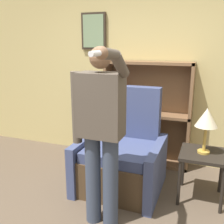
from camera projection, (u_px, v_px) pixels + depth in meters
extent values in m
cube|color=tan|center=(141.00, 67.00, 3.84)|extent=(8.00, 0.06, 2.80)
cube|color=#33281E|center=(94.00, 31.00, 3.91)|extent=(0.39, 0.04, 0.53)
cube|color=gray|center=(93.00, 31.00, 3.89)|extent=(0.33, 0.01, 0.47)
cube|color=brown|center=(108.00, 110.00, 3.99)|extent=(0.04, 0.28, 1.50)
cube|color=brown|center=(190.00, 118.00, 3.59)|extent=(0.04, 0.28, 1.50)
cube|color=brown|center=(149.00, 112.00, 3.91)|extent=(1.25, 0.01, 1.50)
cube|color=brown|center=(145.00, 160.00, 3.98)|extent=(1.25, 0.28, 0.04)
cube|color=brown|center=(147.00, 114.00, 3.79)|extent=(1.25, 0.28, 0.04)
cube|color=brown|center=(149.00, 63.00, 3.60)|extent=(1.25, 0.28, 0.04)
cube|color=#5B99A8|center=(111.00, 137.00, 4.08)|extent=(0.04, 0.22, 0.59)
cube|color=#5B99A8|center=(114.00, 137.00, 4.06)|extent=(0.05, 0.21, 0.59)
cube|color=#5B99A8|center=(117.00, 141.00, 4.06)|extent=(0.03, 0.16, 0.46)
cube|color=purple|center=(120.00, 139.00, 4.04)|extent=(0.04, 0.20, 0.53)
cube|color=#5B99A8|center=(111.00, 95.00, 3.91)|extent=(0.05, 0.18, 0.44)
cube|color=black|center=(114.00, 92.00, 3.89)|extent=(0.03, 0.23, 0.56)
cube|color=red|center=(117.00, 95.00, 3.88)|extent=(0.05, 0.23, 0.46)
cube|color=#BC4C56|center=(120.00, 95.00, 3.86)|extent=(0.04, 0.17, 0.48)
cube|color=#4C3823|center=(120.00, 171.00, 3.21)|extent=(0.79, 0.83, 0.44)
cube|color=#3D4770|center=(119.00, 151.00, 3.10)|extent=(0.75, 0.71, 0.12)
cube|color=#3D4770|center=(130.00, 124.00, 3.42)|extent=(0.79, 0.16, 1.00)
cube|color=#3D4770|center=(87.00, 159.00, 3.34)|extent=(0.10, 0.91, 0.62)
cube|color=#3D4770|center=(156.00, 171.00, 3.04)|extent=(0.10, 0.91, 0.62)
cylinder|color=#384256|center=(93.00, 179.00, 2.56)|extent=(0.15, 0.15, 0.91)
cylinder|color=#384256|center=(110.00, 182.00, 2.50)|extent=(0.15, 0.15, 0.91)
cube|color=#51473D|center=(101.00, 105.00, 2.34)|extent=(0.40, 0.24, 0.58)
sphere|color=brown|center=(100.00, 58.00, 2.24)|extent=(0.19, 0.19, 0.19)
cylinder|color=#51473D|center=(76.00, 108.00, 2.44)|extent=(0.09, 0.09, 0.68)
cylinder|color=#51473D|center=(120.00, 65.00, 2.07)|extent=(0.09, 0.28, 0.23)
cylinder|color=#51473D|center=(109.00, 54.00, 1.83)|extent=(0.08, 0.27, 0.10)
sphere|color=brown|center=(102.00, 53.00, 1.71)|extent=(0.09, 0.09, 0.09)
cylinder|color=white|center=(96.00, 54.00, 1.62)|extent=(0.04, 0.15, 0.04)
cube|color=black|center=(203.00, 154.00, 2.91)|extent=(0.49, 0.49, 0.04)
cylinder|color=black|center=(179.00, 183.00, 2.86)|extent=(0.04, 0.04, 0.53)
cylinder|color=black|center=(222.00, 191.00, 2.71)|extent=(0.04, 0.04, 0.53)
cylinder|color=black|center=(183.00, 166.00, 3.25)|extent=(0.04, 0.04, 0.53)
cylinder|color=black|center=(221.00, 172.00, 3.11)|extent=(0.04, 0.04, 0.53)
cylinder|color=gold|center=(203.00, 152.00, 2.90)|extent=(0.13, 0.13, 0.02)
cylinder|color=gold|center=(205.00, 139.00, 2.86)|extent=(0.03, 0.03, 0.28)
cone|color=beige|center=(207.00, 117.00, 2.80)|extent=(0.24, 0.24, 0.21)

